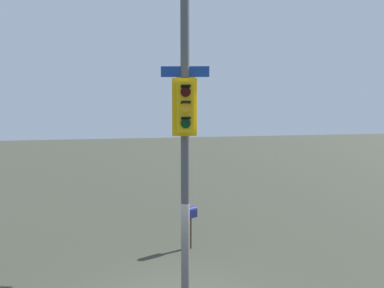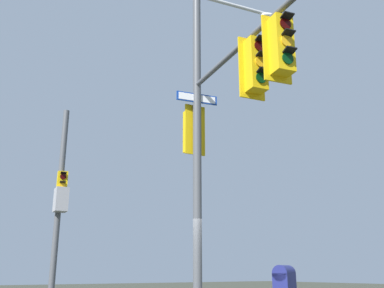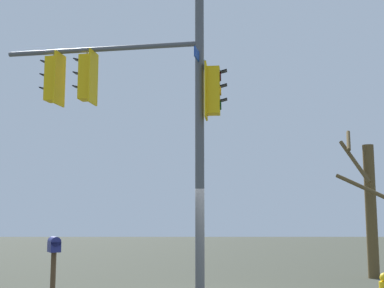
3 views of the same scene
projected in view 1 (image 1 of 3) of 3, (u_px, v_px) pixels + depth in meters
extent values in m
cylinder|color=#4C4F54|center=(185.00, 122.00, 8.95)|extent=(0.21, 0.21, 8.83)
cylinder|color=#4C4F54|center=(185.00, 65.00, 11.17)|extent=(4.78, 0.94, 0.12)
cube|color=gold|center=(186.00, 90.00, 11.61)|extent=(0.36, 0.41, 1.10)
cube|color=gold|center=(186.00, 89.00, 11.44)|extent=(0.13, 0.56, 1.30)
cylinder|color=#2F0403|center=(186.00, 78.00, 11.73)|extent=(0.07, 0.22, 0.22)
cube|color=black|center=(186.00, 74.00, 11.80)|extent=(0.19, 0.23, 0.06)
cylinder|color=#F2A814|center=(186.00, 90.00, 11.77)|extent=(0.07, 0.22, 0.22)
cube|color=black|center=(186.00, 86.00, 11.84)|extent=(0.19, 0.23, 0.06)
cylinder|color=black|center=(186.00, 101.00, 11.82)|extent=(0.07, 0.22, 0.22)
cube|color=black|center=(186.00, 97.00, 11.88)|extent=(0.19, 0.23, 0.06)
cylinder|color=#4C4F54|center=(185.00, 68.00, 11.54)|extent=(0.04, 0.04, 0.15)
cube|color=gold|center=(186.00, 90.00, 12.47)|extent=(0.37, 0.42, 1.10)
cube|color=gold|center=(185.00, 90.00, 12.30)|extent=(0.16, 0.56, 1.30)
cylinder|color=#2F0403|center=(186.00, 80.00, 12.59)|extent=(0.08, 0.22, 0.22)
cube|color=black|center=(186.00, 76.00, 12.65)|extent=(0.20, 0.24, 0.06)
cylinder|color=#F2A814|center=(186.00, 90.00, 12.63)|extent=(0.08, 0.22, 0.22)
cube|color=black|center=(186.00, 87.00, 12.69)|extent=(0.20, 0.24, 0.06)
cylinder|color=black|center=(186.00, 101.00, 12.67)|extent=(0.08, 0.22, 0.22)
cube|color=black|center=(186.00, 97.00, 12.73)|extent=(0.20, 0.24, 0.06)
cylinder|color=#4C4F54|center=(186.00, 70.00, 12.39)|extent=(0.04, 0.04, 0.15)
cube|color=gold|center=(185.00, 107.00, 8.59)|extent=(0.33, 0.39, 1.10)
cube|color=gold|center=(185.00, 107.00, 8.76)|extent=(0.09, 0.56, 1.30)
cylinder|color=#2F0403|center=(186.00, 92.00, 8.38)|extent=(0.05, 0.22, 0.22)
cube|color=black|center=(186.00, 86.00, 8.30)|extent=(0.18, 0.22, 0.06)
cylinder|color=#F2A814|center=(186.00, 108.00, 8.42)|extent=(0.05, 0.22, 0.22)
cube|color=black|center=(186.00, 102.00, 8.34)|extent=(0.18, 0.22, 0.06)
cylinder|color=black|center=(186.00, 123.00, 8.46)|extent=(0.05, 0.22, 0.22)
cube|color=black|center=(186.00, 118.00, 8.38)|extent=(0.18, 0.22, 0.06)
cube|color=navy|center=(185.00, 72.00, 8.81)|extent=(0.26, 1.08, 0.24)
cube|color=white|center=(185.00, 72.00, 8.83)|extent=(0.22, 0.98, 0.18)
cube|color=#4C3823|center=(190.00, 233.00, 12.89)|extent=(0.10, 0.10, 1.05)
cube|color=navy|center=(190.00, 214.00, 12.82)|extent=(0.41, 0.50, 0.24)
cylinder|color=navy|center=(190.00, 210.00, 12.80)|extent=(0.41, 0.50, 0.24)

